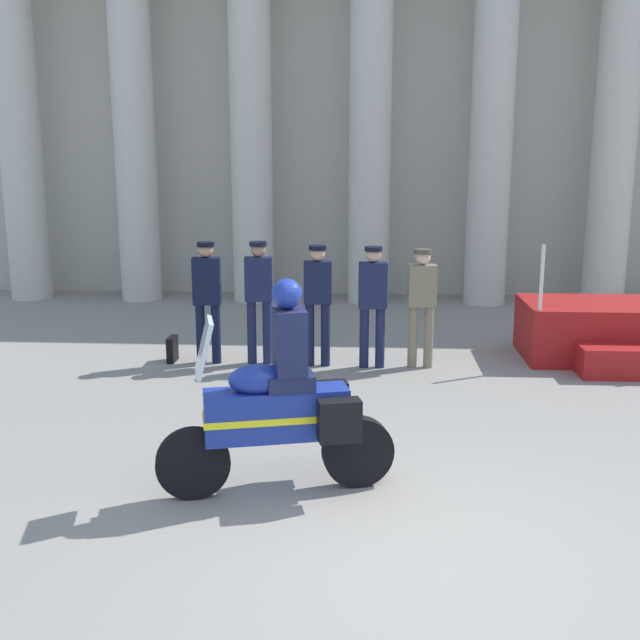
{
  "coord_description": "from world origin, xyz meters",
  "views": [
    {
      "loc": [
        -0.42,
        -5.26,
        2.92
      ],
      "look_at": [
        -0.93,
        3.06,
        1.1
      ],
      "focal_mm": 43.03,
      "sensor_mm": 36.0,
      "label": 1
    }
  ],
  "objects_px": {
    "officer_in_row_2": "(318,296)",
    "officer_in_row_4": "(422,298)",
    "officer_in_row_3": "(373,297)",
    "briefcase_on_ground": "(172,349)",
    "officer_in_row_0": "(207,293)",
    "motorcycle_with_rider": "(285,405)",
    "officer_in_row_1": "(259,292)",
    "reviewing_stand": "(612,333)"
  },
  "relations": [
    {
      "from": "officer_in_row_1",
      "to": "officer_in_row_2",
      "type": "xyz_separation_m",
      "value": [
        0.82,
        -0.07,
        -0.02
      ]
    },
    {
      "from": "officer_in_row_1",
      "to": "briefcase_on_ground",
      "type": "relative_size",
      "value": 4.81
    },
    {
      "from": "officer_in_row_0",
      "to": "officer_in_row_4",
      "type": "xyz_separation_m",
      "value": [
        2.98,
        -0.04,
        -0.04
      ]
    },
    {
      "from": "officer_in_row_0",
      "to": "briefcase_on_ground",
      "type": "relative_size",
      "value": 4.78
    },
    {
      "from": "officer_in_row_0",
      "to": "officer_in_row_4",
      "type": "relative_size",
      "value": 1.04
    },
    {
      "from": "reviewing_stand",
      "to": "officer_in_row_3",
      "type": "bearing_deg",
      "value": -169.69
    },
    {
      "from": "officer_in_row_1",
      "to": "briefcase_on_ground",
      "type": "xyz_separation_m",
      "value": [
        -1.26,
        0.02,
        -0.84
      ]
    },
    {
      "from": "officer_in_row_2",
      "to": "motorcycle_with_rider",
      "type": "distance_m",
      "value": 4.1
    },
    {
      "from": "officer_in_row_0",
      "to": "briefcase_on_ground",
      "type": "height_order",
      "value": "officer_in_row_0"
    },
    {
      "from": "officer_in_row_2",
      "to": "briefcase_on_ground",
      "type": "height_order",
      "value": "officer_in_row_2"
    },
    {
      "from": "officer_in_row_0",
      "to": "briefcase_on_ground",
      "type": "xyz_separation_m",
      "value": [
        -0.54,
        0.04,
        -0.83
      ]
    },
    {
      "from": "officer_in_row_2",
      "to": "officer_in_row_4",
      "type": "xyz_separation_m",
      "value": [
        1.43,
        0.0,
        -0.02
      ]
    },
    {
      "from": "reviewing_stand",
      "to": "motorcycle_with_rider",
      "type": "xyz_separation_m",
      "value": [
        -4.22,
        -4.68,
        0.4
      ]
    },
    {
      "from": "officer_in_row_2",
      "to": "motorcycle_with_rider",
      "type": "xyz_separation_m",
      "value": [
        -0.02,
        -4.1,
        -0.2
      ]
    },
    {
      "from": "reviewing_stand",
      "to": "officer_in_row_2",
      "type": "distance_m",
      "value": 4.29
    },
    {
      "from": "officer_in_row_4",
      "to": "motorcycle_with_rider",
      "type": "relative_size",
      "value": 0.8
    },
    {
      "from": "officer_in_row_4",
      "to": "motorcycle_with_rider",
      "type": "bearing_deg",
      "value": 66.23
    },
    {
      "from": "reviewing_stand",
      "to": "officer_in_row_4",
      "type": "bearing_deg",
      "value": -168.15
    },
    {
      "from": "reviewing_stand",
      "to": "officer_in_row_3",
      "type": "relative_size",
      "value": 1.48
    },
    {
      "from": "officer_in_row_2",
      "to": "officer_in_row_3",
      "type": "relative_size",
      "value": 1.0
    },
    {
      "from": "reviewing_stand",
      "to": "officer_in_row_2",
      "type": "bearing_deg",
      "value": -172.06
    },
    {
      "from": "motorcycle_with_rider",
      "to": "briefcase_on_ground",
      "type": "relative_size",
      "value": 5.71
    },
    {
      "from": "reviewing_stand",
      "to": "officer_in_row_4",
      "type": "height_order",
      "value": "reviewing_stand"
    },
    {
      "from": "reviewing_stand",
      "to": "briefcase_on_ground",
      "type": "bearing_deg",
      "value": -175.45
    },
    {
      "from": "reviewing_stand",
      "to": "motorcycle_with_rider",
      "type": "height_order",
      "value": "motorcycle_with_rider"
    },
    {
      "from": "officer_in_row_1",
      "to": "officer_in_row_2",
      "type": "bearing_deg",
      "value": 170.95
    },
    {
      "from": "motorcycle_with_rider",
      "to": "officer_in_row_1",
      "type": "bearing_deg",
      "value": -93.07
    },
    {
      "from": "reviewing_stand",
      "to": "officer_in_row_3",
      "type": "height_order",
      "value": "reviewing_stand"
    },
    {
      "from": "officer_in_row_1",
      "to": "briefcase_on_ground",
      "type": "bearing_deg",
      "value": -5.15
    },
    {
      "from": "officer_in_row_4",
      "to": "officer_in_row_0",
      "type": "bearing_deg",
      "value": -5.18
    },
    {
      "from": "officer_in_row_2",
      "to": "officer_in_row_3",
      "type": "xyz_separation_m",
      "value": [
        0.76,
        -0.04,
        -0.0
      ]
    },
    {
      "from": "officer_in_row_0",
      "to": "officer_in_row_3",
      "type": "xyz_separation_m",
      "value": [
        2.31,
        -0.09,
        -0.02
      ]
    },
    {
      "from": "reviewing_stand",
      "to": "officer_in_row_1",
      "type": "bearing_deg",
      "value": -174.11
    },
    {
      "from": "officer_in_row_2",
      "to": "motorcycle_with_rider",
      "type": "bearing_deg",
      "value": 85.4
    },
    {
      "from": "motorcycle_with_rider",
      "to": "officer_in_row_3",
      "type": "bearing_deg",
      "value": -114.87
    },
    {
      "from": "officer_in_row_4",
      "to": "motorcycle_with_rider",
      "type": "distance_m",
      "value": 4.35
    },
    {
      "from": "officer_in_row_3",
      "to": "briefcase_on_ground",
      "type": "xyz_separation_m",
      "value": [
        -2.85,
        0.13,
        -0.81
      ]
    },
    {
      "from": "officer_in_row_3",
      "to": "officer_in_row_4",
      "type": "distance_m",
      "value": 0.67
    },
    {
      "from": "officer_in_row_0",
      "to": "motorcycle_with_rider",
      "type": "height_order",
      "value": "motorcycle_with_rider"
    },
    {
      "from": "officer_in_row_0",
      "to": "reviewing_stand",
      "type": "bearing_deg",
      "value": -178.99
    },
    {
      "from": "officer_in_row_0",
      "to": "officer_in_row_2",
      "type": "relative_size",
      "value": 1.02
    },
    {
      "from": "officer_in_row_0",
      "to": "officer_in_row_3",
      "type": "bearing_deg",
      "value": 173.47
    }
  ]
}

